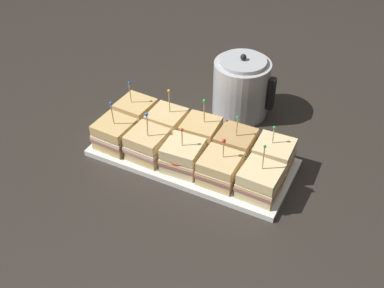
% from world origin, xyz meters
% --- Properties ---
extents(ground_plane, '(6.00, 6.00, 0.00)m').
position_xyz_m(ground_plane, '(0.00, 0.00, 0.00)').
color(ground_plane, '#2D2823').
extents(serving_platter, '(0.62, 0.26, 0.02)m').
position_xyz_m(serving_platter, '(0.00, 0.00, 0.01)').
color(serving_platter, white).
rests_on(serving_platter, ground_plane).
extents(sandwich_front_far_left, '(0.12, 0.12, 0.17)m').
position_xyz_m(sandwich_front_far_left, '(-0.24, -0.06, 0.06)').
color(sandwich_front_far_left, tan).
rests_on(sandwich_front_far_left, serving_platter).
extents(sandwich_front_left, '(0.12, 0.12, 0.17)m').
position_xyz_m(sandwich_front_left, '(-0.12, -0.06, 0.06)').
color(sandwich_front_left, '#DBB77A').
rests_on(sandwich_front_left, serving_platter).
extents(sandwich_front_center, '(0.12, 0.12, 0.15)m').
position_xyz_m(sandwich_front_center, '(0.00, -0.06, 0.06)').
color(sandwich_front_center, beige).
rests_on(sandwich_front_center, serving_platter).
extents(sandwich_front_right, '(0.11, 0.11, 0.15)m').
position_xyz_m(sandwich_front_right, '(0.12, -0.06, 0.06)').
color(sandwich_front_right, '#DBB77A').
rests_on(sandwich_front_right, serving_platter).
extents(sandwich_front_far_right, '(0.11, 0.11, 0.17)m').
position_xyz_m(sandwich_front_far_right, '(0.24, -0.06, 0.06)').
color(sandwich_front_far_right, beige).
rests_on(sandwich_front_far_right, serving_platter).
extents(sandwich_back_far_left, '(0.12, 0.12, 0.16)m').
position_xyz_m(sandwich_back_far_left, '(-0.24, 0.06, 0.06)').
color(sandwich_back_far_left, tan).
rests_on(sandwich_back_far_left, serving_platter).
extents(sandwich_back_left, '(0.11, 0.11, 0.17)m').
position_xyz_m(sandwich_back_left, '(-0.12, 0.06, 0.06)').
color(sandwich_back_left, '#DBB77A').
rests_on(sandwich_back_left, serving_platter).
extents(sandwich_back_center, '(0.12, 0.12, 0.17)m').
position_xyz_m(sandwich_back_center, '(0.00, 0.06, 0.06)').
color(sandwich_back_center, tan).
rests_on(sandwich_back_center, serving_platter).
extents(sandwich_back_right, '(0.11, 0.11, 0.16)m').
position_xyz_m(sandwich_back_right, '(0.12, 0.06, 0.06)').
color(sandwich_back_right, tan).
rests_on(sandwich_back_right, serving_platter).
extents(sandwich_back_far_right, '(0.11, 0.11, 0.15)m').
position_xyz_m(sandwich_back_far_right, '(0.24, 0.06, 0.06)').
color(sandwich_back_far_right, beige).
rests_on(sandwich_back_far_right, serving_platter).
extents(kettle_steel, '(0.21, 0.19, 0.23)m').
position_xyz_m(kettle_steel, '(0.03, 0.30, 0.10)').
color(kettle_steel, '#B7BABF').
rests_on(kettle_steel, ground_plane).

